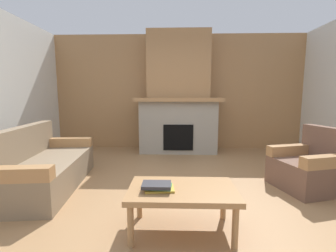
{
  "coord_description": "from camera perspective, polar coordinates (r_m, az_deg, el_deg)",
  "views": [
    {
      "loc": [
        -0.07,
        -2.66,
        1.29
      ],
      "look_at": [
        -0.19,
        1.13,
        0.78
      ],
      "focal_mm": 24.7,
      "sensor_mm": 36.0,
      "label": 1
    }
  ],
  "objects": [
    {
      "name": "wall_back_wood_panel",
      "position": [
        5.66,
        2.5,
        8.28
      ],
      "size": [
        6.0,
        0.12,
        2.7
      ],
      "primitive_type": "cube",
      "color": "#A87A4C",
      "rests_on": "ground"
    },
    {
      "name": "coffee_table",
      "position": [
        2.25,
        3.45,
        -16.3
      ],
      "size": [
        1.0,
        0.6,
        0.43
      ],
      "color": "#A87A4C",
      "rests_on": "ground"
    },
    {
      "name": "armchair",
      "position": [
        3.78,
        31.65,
        -8.76
      ],
      "size": [
        0.93,
        0.93,
        0.85
      ],
      "color": "brown",
      "rests_on": "ground"
    },
    {
      "name": "ground",
      "position": [
        2.96,
        3.1,
        -18.18
      ],
      "size": [
        9.0,
        9.0,
        0.0
      ],
      "primitive_type": "plane",
      "color": "#9E754C"
    },
    {
      "name": "couch",
      "position": [
        3.71,
        -28.57,
        -8.99
      ],
      "size": [
        1.03,
        1.88,
        0.85
      ],
      "color": "#847056",
      "rests_on": "ground"
    },
    {
      "name": "fireplace",
      "position": [
        5.29,
        2.54,
        6.3
      ],
      "size": [
        1.9,
        0.82,
        2.7
      ],
      "color": "gray",
      "rests_on": "ground"
    },
    {
      "name": "book_stack_near_edge",
      "position": [
        2.17,
        -2.49,
        -14.67
      ],
      "size": [
        0.3,
        0.21,
        0.07
      ],
      "color": "gold",
      "rests_on": "coffee_table"
    }
  ]
}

